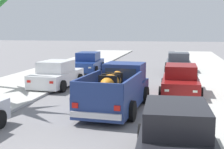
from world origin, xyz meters
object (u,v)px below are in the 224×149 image
(car_right_mid, at_px, (57,75))
(car_left_far, at_px, (181,81))
(pickup_truck, at_px, (117,90))
(car_right_near, at_px, (176,138))
(car_left_near, at_px, (178,63))
(car_right_far, at_px, (88,63))

(car_right_mid, relative_size, car_left_far, 1.02)
(pickup_truck, relative_size, car_right_near, 1.24)
(car_right_near, bearing_deg, pickup_truck, 114.65)
(car_left_near, bearing_deg, car_right_far, -171.04)
(car_right_near, height_order, car_left_far, same)
(car_left_far, bearing_deg, car_right_far, 132.67)
(pickup_truck, distance_m, car_right_mid, 6.10)
(car_left_near, height_order, car_right_near, same)
(car_right_mid, bearing_deg, car_right_far, 89.91)
(pickup_truck, height_order, car_right_near, pickup_truck)
(pickup_truck, xyz_separation_m, car_right_near, (2.45, -5.35, -0.10))
(car_left_near, relative_size, car_left_far, 1.01)
(car_right_mid, bearing_deg, pickup_truck, -45.19)
(car_left_near, bearing_deg, pickup_truck, -102.00)
(pickup_truck, height_order, car_right_mid, pickup_truck)
(car_right_near, relative_size, car_left_far, 1.01)
(car_right_mid, distance_m, car_left_far, 7.00)
(car_right_near, height_order, car_right_mid, same)
(pickup_truck, height_order, car_right_far, pickup_truck)
(car_left_near, xyz_separation_m, car_right_mid, (-6.87, -7.80, 0.00))
(pickup_truck, relative_size, car_right_far, 1.24)
(car_right_near, bearing_deg, car_left_far, 88.67)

